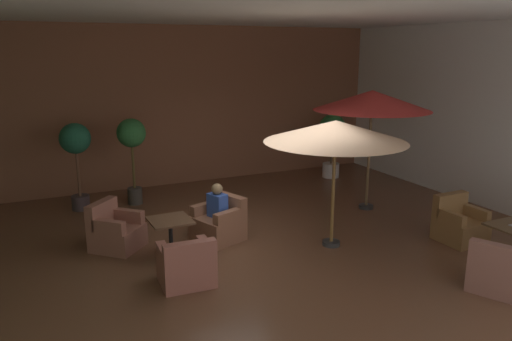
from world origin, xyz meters
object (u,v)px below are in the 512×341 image
at_px(armchair_front_right_north, 187,266).
at_px(patron_blue_shirt, 217,202).
at_px(patio_umbrella_tall_red, 372,101).
at_px(armchair_front_left_north, 498,272).
at_px(potted_tree_left_corner, 76,148).
at_px(armchair_front_left_south, 459,225).
at_px(potted_tree_mid_right, 132,142).
at_px(armchair_front_right_east, 219,223).
at_px(armchair_front_right_south, 115,232).
at_px(potted_tree_mid_left, 332,135).
at_px(patio_umbrella_center_beige, 336,132).
at_px(cafe_table_front_right, 170,228).

bearing_deg(armchair_front_right_north, patron_blue_shirt, 54.26).
bearing_deg(patio_umbrella_tall_red, armchair_front_left_north, -99.50).
relative_size(armchair_front_left_north, potted_tree_left_corner, 0.50).
height_order(armchair_front_left_south, potted_tree_mid_right, potted_tree_mid_right).
xyz_separation_m(armchair_front_right_east, armchair_front_right_south, (-1.85, 0.38, 0.00)).
xyz_separation_m(patio_umbrella_tall_red, potted_tree_mid_right, (-4.66, 2.55, -0.96)).
distance_m(armchair_front_right_south, potted_tree_mid_right, 2.88).
bearing_deg(potted_tree_mid_left, patio_umbrella_center_beige, -123.33).
distance_m(armchair_front_right_east, armchair_front_right_south, 1.89).
height_order(patio_umbrella_tall_red, potted_tree_mid_left, patio_umbrella_tall_red).
relative_size(cafe_table_front_right, armchair_front_right_south, 0.66).
height_order(armchair_front_right_north, armchair_front_right_east, armchair_front_right_east).
height_order(cafe_table_front_right, armchair_front_right_south, armchair_front_right_south).
bearing_deg(cafe_table_front_right, armchair_front_right_east, 20.40).
bearing_deg(armchair_front_right_south, cafe_table_front_right, -43.49).
xyz_separation_m(potted_tree_left_corner, potted_tree_mid_left, (6.68, 0.06, -0.22)).
bearing_deg(patio_umbrella_tall_red, armchair_front_right_east, -174.87).
xyz_separation_m(patio_umbrella_center_beige, potted_tree_left_corner, (-3.94, 4.12, -0.70)).
xyz_separation_m(armchair_front_left_south, patio_umbrella_tall_red, (-0.37, 2.29, 2.11)).
distance_m(potted_tree_mid_left, potted_tree_mid_right, 5.50).
xyz_separation_m(cafe_table_front_right, potted_tree_left_corner, (-1.15, 3.36, 0.88)).
height_order(potted_tree_left_corner, patron_blue_shirt, potted_tree_left_corner).
height_order(potted_tree_mid_right, patron_blue_shirt, potted_tree_mid_right).
distance_m(armchair_front_right_north, patio_umbrella_tall_red, 5.53).
height_order(armchair_front_left_south, patio_umbrella_tall_red, patio_umbrella_tall_red).
bearing_deg(potted_tree_left_corner, patio_umbrella_tall_red, -24.28).
xyz_separation_m(armchair_front_left_north, patio_umbrella_center_beige, (-1.25, 2.51, 1.80)).
relative_size(armchair_front_left_south, patron_blue_shirt, 1.34).
height_order(armchair_front_left_south, patio_umbrella_center_beige, patio_umbrella_center_beige).
height_order(patio_umbrella_tall_red, patron_blue_shirt, patio_umbrella_tall_red).
relative_size(armchair_front_right_north, patio_umbrella_tall_red, 0.31).
bearing_deg(armchair_front_right_south, potted_tree_mid_right, 71.08).
bearing_deg(armchair_front_right_north, armchair_front_right_south, 111.77).
height_order(cafe_table_front_right, armchair_front_right_north, armchair_front_right_north).
height_order(cafe_table_front_right, potted_tree_mid_right, potted_tree_mid_right).
xyz_separation_m(cafe_table_front_right, potted_tree_mid_left, (5.54, 3.41, 0.66)).
bearing_deg(potted_tree_mid_left, patio_umbrella_tall_red, -107.12).
bearing_deg(armchair_front_left_north, cafe_table_front_right, 140.99).
bearing_deg(armchair_front_right_east, potted_tree_left_corner, 126.34).
height_order(armchair_front_right_south, patron_blue_shirt, patron_blue_shirt).
bearing_deg(potted_tree_mid_right, patron_blue_shirt, -71.67).
xyz_separation_m(cafe_table_front_right, armchair_front_right_east, (1.04, 0.39, -0.21)).
bearing_deg(patron_blue_shirt, patio_umbrella_center_beige, -32.40).
bearing_deg(armchair_front_right_north, armchair_front_right_east, 53.62).
xyz_separation_m(patio_umbrella_center_beige, potted_tree_mid_left, (2.75, 4.18, -0.92)).
xyz_separation_m(armchair_front_left_south, armchair_front_right_south, (-5.88, 2.35, 0.00)).
relative_size(patio_umbrella_center_beige, patron_blue_shirt, 3.91).
xyz_separation_m(armchair_front_left_north, armchair_front_right_north, (-4.10, 2.16, -0.01)).
height_order(armchair_front_right_north, armchair_front_right_south, armchair_front_right_south).
bearing_deg(potted_tree_mid_right, cafe_table_front_right, -90.79).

